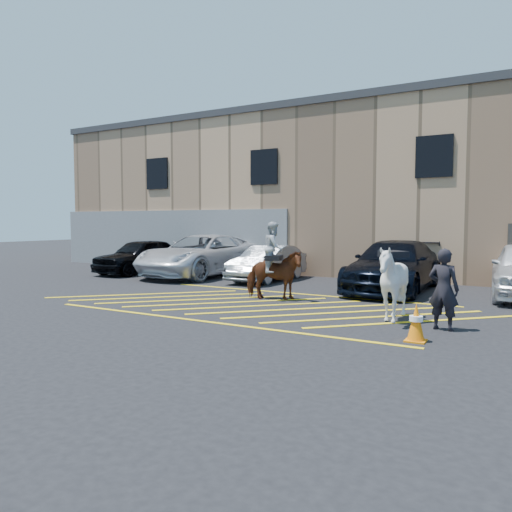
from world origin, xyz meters
The scene contains 11 objects.
ground centered at (0.00, 0.00, 0.00)m, with size 90.00×90.00×0.00m, color black.
car_black_suv centered at (-8.75, 4.41, 0.76)m, with size 1.79×4.46×1.52m, color black.
car_white_pickup centered at (-5.76, 4.85, 0.86)m, with size 2.86×6.19×1.72m, color silver.
car_silver_sedan centered at (-2.60, 4.75, 0.67)m, with size 1.43×4.09×1.35m, color gray.
car_blue_suv centered at (2.30, 4.46, 0.82)m, with size 2.29×5.62×1.63m, color black.
handler centered at (4.76, -0.99, 0.86)m, with size 0.63×0.41×1.72m, color black.
warehouse centered at (-0.01, 11.99, 3.65)m, with size 32.42×10.20×7.30m.
hatching_zone centered at (0.00, -0.30, 0.01)m, with size 12.60×5.12×0.01m.
mounted_bay centered at (-0.21, 0.78, 0.91)m, with size 1.86×1.20×2.26m.
saddled_white centered at (3.59, -0.58, 0.87)m, with size 2.07×2.09×1.72m.
traffic_cone centered at (4.50, -2.31, 0.37)m, with size 0.39×0.39×0.73m.
Camera 1 is at (6.55, -11.88, 2.28)m, focal length 35.00 mm.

